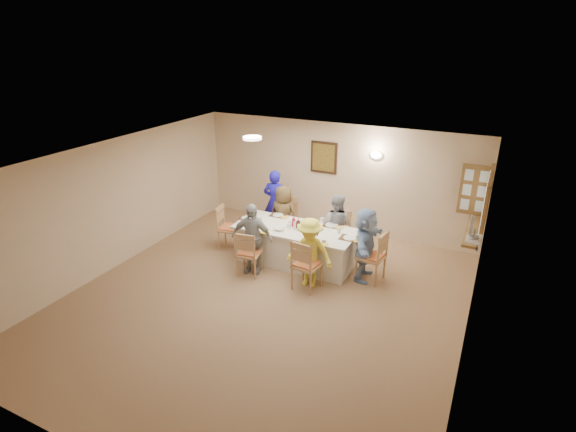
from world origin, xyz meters
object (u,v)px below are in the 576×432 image
at_px(serving_hatch, 486,205).
at_px(chair_back_left, 286,221).
at_px(caregiver, 275,202).
at_px(chair_back_right, 338,232).
at_px(diner_front_right, 310,253).
at_px(diner_back_left, 284,215).
at_px(diner_right_end, 365,244).
at_px(condiment_ketchup, 294,221).
at_px(chair_front_right, 307,264).
at_px(diner_back_right, 336,225).
at_px(diner_front_left, 252,238).
at_px(dining_table, 295,245).
at_px(chair_left_end, 230,227).
at_px(chair_right_end, 371,256).
at_px(desk_fan, 473,230).
at_px(chair_front_left, 249,252).

xyz_separation_m(serving_hatch, chair_back_left, (-3.92, -0.06, -1.00)).
bearing_deg(serving_hatch, caregiver, 176.14).
relative_size(chair_back_right, diner_front_right, 0.68).
height_order(serving_hatch, diner_back_left, serving_hatch).
relative_size(diner_back_left, diner_right_end, 0.95).
distance_m(diner_front_right, condiment_ketchup, 1.01).
height_order(chair_front_right, diner_back_right, diner_back_right).
bearing_deg(condiment_ketchup, diner_front_left, -125.99).
distance_m(chair_front_right, diner_front_right, 0.21).
xyz_separation_m(chair_front_right, diner_front_right, (0.00, 0.12, 0.17)).
height_order(diner_back_right, diner_front_right, diner_back_right).
distance_m(dining_table, caregiver, 1.60).
height_order(diner_back_left, diner_front_right, diner_back_left).
relative_size(chair_left_end, diner_front_right, 0.71).
bearing_deg(chair_left_end, serving_hatch, -90.88).
xyz_separation_m(chair_right_end, condiment_ketchup, (-1.62, 0.06, 0.37)).
xyz_separation_m(chair_right_end, diner_back_right, (-0.95, 0.68, 0.17)).
bearing_deg(desk_fan, dining_table, 171.24).
height_order(diner_front_right, condiment_ketchup, diner_front_right).
height_order(chair_right_end, diner_back_right, diner_back_right).
xyz_separation_m(desk_fan, diner_back_left, (-3.81, 1.17, -0.88)).
height_order(chair_front_right, diner_right_end, diner_right_end).
height_order(diner_front_left, caregiver, caregiver).
bearing_deg(chair_right_end, dining_table, -81.75).
height_order(serving_hatch, desk_fan, serving_hatch).
xyz_separation_m(chair_back_right, caregiver, (-1.65, 0.35, 0.29)).
xyz_separation_m(desk_fan, diner_front_right, (-2.61, -0.19, -0.89)).
height_order(desk_fan, diner_back_left, desk_fan).
bearing_deg(dining_table, diner_right_end, 0.00).
relative_size(chair_left_end, caregiver, 0.63).
height_order(dining_table, caregiver, caregiver).
xyz_separation_m(chair_front_left, chair_right_end, (2.15, 0.80, 0.04)).
relative_size(chair_back_left, caregiver, 0.67).
height_order(desk_fan, diner_back_right, desk_fan).
distance_m(chair_front_right, chair_left_end, 2.29).
bearing_deg(diner_front_right, diner_back_left, 127.26).
distance_m(chair_right_end, diner_back_left, 2.26).
relative_size(diner_front_left, caregiver, 0.94).
height_order(chair_front_left, diner_front_right, diner_front_right).
bearing_deg(chair_left_end, chair_front_left, -140.96).
bearing_deg(serving_hatch, chair_front_left, -157.08).
xyz_separation_m(desk_fan, chair_left_end, (-4.76, 0.49, -1.08)).
xyz_separation_m(chair_left_end, diner_back_left, (0.95, 0.68, 0.20)).
bearing_deg(condiment_ketchup, serving_hatch, 13.32).
bearing_deg(diner_back_right, diner_front_right, 90.70).
relative_size(dining_table, diner_front_left, 1.71).
bearing_deg(diner_back_left, chair_front_left, 91.45).
xyz_separation_m(dining_table, diner_back_right, (0.60, 0.68, 0.29)).
distance_m(serving_hatch, dining_table, 3.60).
bearing_deg(caregiver, diner_back_right, 155.55).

